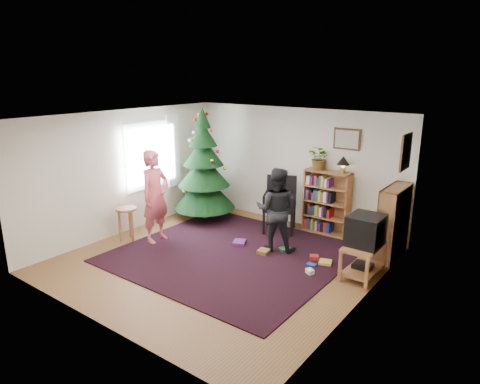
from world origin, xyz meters
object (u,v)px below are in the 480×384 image
Objects in this scene: christmas_tree at (204,174)px; table_lamp at (343,162)px; crt_tv at (366,230)px; potted_plant at (320,158)px; person_standing at (155,197)px; picture_right at (406,152)px; picture_back at (347,139)px; bookshelf_right at (393,222)px; person_by_chair at (276,210)px; armchair at (283,201)px; tv_stand at (363,257)px; stool at (127,215)px; bookshelf_back at (327,202)px.

table_lamp is at bearing 16.17° from christmas_tree.
table_lamp is (-1.06, 1.44, 0.73)m from crt_tv.
crt_tv is 2.25m from potted_plant.
table_lamp is (2.75, 2.39, 0.63)m from person_standing.
picture_right is 1.23× the size of potted_plant.
bookshelf_right is (1.19, -0.56, -1.29)m from picture_back.
picture_right reaches higher than table_lamp.
table_lamp is at bearing 70.28° from bookshelf_right.
picture_right is 2.41m from person_by_chair.
armchair is (1.78, 0.44, -0.42)m from christmas_tree.
table_lamp is (-1.18, 0.42, 0.86)m from bookshelf_right.
tv_stand is 4.48m from stool.
picture_back is 1.51m from picture_right.
bookshelf_right is 4.40m from person_standing.
armchair is 0.73× the size of person_by_chair.
armchair is at bearing 154.04° from crt_tv.
potted_plant is at bearing 180.00° from table_lamp.
christmas_tree is (-4.19, -0.24, -0.91)m from picture_right.
person_standing is 1.15× the size of person_by_chair.
stool is 0.37× the size of person_standing.
stool is 4.34m from table_lamp.
christmas_tree is 2.19× the size of armchair.
picture_back is at bearing 151.31° from picture_right.
crt_tv is at bearing -42.78° from potted_plant.
armchair is at bearing -87.20° from person_by_chair.
crt_tv is (3.93, -0.61, -0.24)m from christmas_tree.
christmas_tree is 2.57m from potted_plant.
potted_plant is (-1.56, 1.44, 0.75)m from crt_tv.
picture_right is 1.50m from table_lamp.
picture_back is 1.63× the size of table_lamp.
picture_back is 0.42× the size of bookshelf_right.
table_lamp is at bearing 0.00° from potted_plant.
stool is (-4.54, -2.13, -1.43)m from picture_right.
christmas_tree is at bearing -160.66° from potted_plant.
bookshelf_back is at bearing 0.00° from potted_plant.
picture_back is 0.42× the size of bookshelf_back.
person_standing reaches higher than crt_tv.
bookshelf_right is 1.52m from table_lamp.
person_standing is (0.48, 0.33, 0.38)m from stool.
potted_plant reaches higher than person_by_chair.
tv_stand is 1.80× the size of potted_plant.
person_standing is at bearing -166.02° from tv_stand.
tv_stand is 2.41m from armchair.
christmas_tree is 1.59× the size of person_by_chair.
bookshelf_right is (4.05, 0.41, -0.37)m from christmas_tree.
person_by_chair is (0.45, -0.99, 0.16)m from armchair.
picture_right reaches higher than bookshelf_back.
picture_right is at bearing 73.13° from crt_tv.
person_by_chair is 1.69m from table_lamp.
table_lamp is (1.10, 0.39, 0.91)m from armchair.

